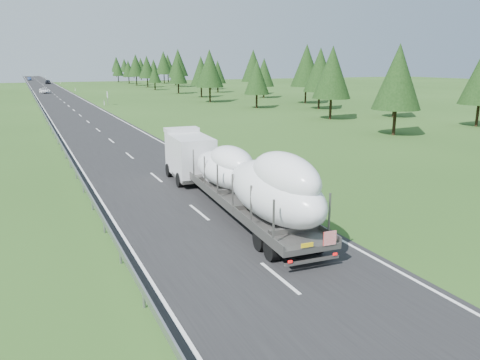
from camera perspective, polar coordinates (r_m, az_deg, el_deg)
name	(u,v)px	position (r m, az deg, el deg)	size (l,w,h in m)	color
ground	(279,278)	(18.60, 4.83, -11.84)	(400.00, 400.00, 0.00)	#264918
road_surface	(60,99)	(115.03, -21.08, 9.19)	(10.00, 400.00, 0.02)	black
guardrail	(35,97)	(114.67, -23.76, 9.22)	(0.10, 400.00, 0.76)	slate
marker_posts	(67,85)	(170.26, -20.38, 10.75)	(0.13, 350.08, 1.00)	silver
highway_sign	(107,96)	(95.93, -15.87, 9.86)	(0.08, 0.90, 2.60)	slate
tree_line_right	(207,67)	(133.19, -4.08, 13.54)	(26.84, 312.88, 12.52)	black
boat_truck	(238,174)	(25.50, -0.29, 0.72)	(3.53, 19.07, 4.34)	silver
distant_van	(45,91)	(138.73, -22.71, 10.03)	(2.33, 5.06, 1.41)	white
distant_car_dark	(48,82)	(198.17, -22.38, 11.01)	(1.90, 4.73, 1.61)	black
distant_car_blue	(29,79)	(239.46, -24.29, 11.19)	(1.61, 4.62, 1.52)	navy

